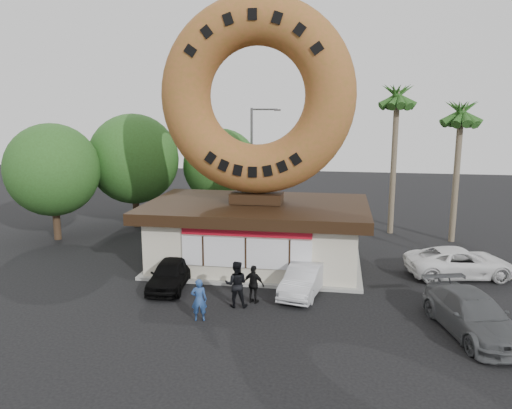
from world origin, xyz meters
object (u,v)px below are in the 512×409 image
object	(u,v)px
street_lamp	(254,159)
car_grey	(473,314)
person_left	(199,300)
person_right	(254,284)
donut_shop	(257,232)
person_center	(236,284)
giant_donut	(257,96)
car_black	(170,274)
car_white	(460,263)
car_silver	(304,279)

from	to	relation	value
street_lamp	car_grey	distance (m)	20.18
person_left	street_lamp	bearing A→B (deg)	-99.94
person_right	person_left	bearing A→B (deg)	68.26
donut_shop	person_center	distance (m)	5.59
giant_donut	donut_shop	bearing A→B (deg)	-90.00
donut_shop	car_black	size ratio (longest dim) A/B	2.95
person_center	person_right	bearing A→B (deg)	-148.53
donut_shop	street_lamp	distance (m)	10.54
person_center	car_black	xyz separation A→B (m)	(-3.40, 1.65, -0.32)
street_lamp	giant_donut	bearing A→B (deg)	-79.49
giant_donut	car_black	xyz separation A→B (m)	(-3.34, -3.90, -7.95)
person_right	donut_shop	bearing A→B (deg)	-63.17
giant_donut	person_left	xyz separation A→B (m)	(-1.07, -7.12, -7.76)
car_white	car_black	bearing A→B (deg)	94.91
giant_donut	car_silver	xyz separation A→B (m)	(2.70, -3.65, -7.95)
donut_shop	giant_donut	world-z (taller)	giant_donut
person_center	car_black	size ratio (longest dim) A/B	0.51
car_black	car_silver	world-z (taller)	car_silver
person_left	car_white	size ratio (longest dim) A/B	0.33
person_left	car_grey	bearing A→B (deg)	170.40
donut_shop	car_grey	size ratio (longest dim) A/B	2.22
giant_donut	street_lamp	size ratio (longest dim) A/B	1.20
street_lamp	person_left	bearing A→B (deg)	-87.37
street_lamp	car_silver	xyz separation A→B (m)	(4.56, -13.65, -3.83)
person_center	car_white	world-z (taller)	person_center
donut_shop	person_center	size ratio (longest dim) A/B	5.78
street_lamp	person_center	world-z (taller)	street_lamp
person_right	street_lamp	bearing A→B (deg)	-61.51
person_left	car_black	distance (m)	3.94
car_grey	car_white	world-z (taller)	car_grey
street_lamp	car_black	world-z (taller)	street_lamp
person_right	person_center	bearing A→B (deg)	56.85
car_grey	car_white	bearing A→B (deg)	66.03
car_silver	car_grey	distance (m)	6.95
person_center	car_black	bearing A→B (deg)	-32.41
street_lamp	car_black	xyz separation A→B (m)	(-1.48, -13.90, -3.84)
donut_shop	car_white	xyz separation A→B (m)	(9.98, -0.18, -1.06)
street_lamp	person_right	size ratio (longest dim) A/B	4.93
street_lamp	car_white	size ratio (longest dim) A/B	1.57
car_grey	street_lamp	bearing A→B (deg)	108.01
giant_donut	car_silver	distance (m)	9.16
donut_shop	person_right	bearing A→B (deg)	-82.00
street_lamp	car_silver	bearing A→B (deg)	-71.54
car_white	person_right	bearing A→B (deg)	106.95
giant_donut	car_grey	distance (m)	13.65
donut_shop	person_center	bearing A→B (deg)	-89.38
donut_shop	car_black	world-z (taller)	donut_shop
person_right	car_grey	distance (m)	8.43
street_lamp	car_grey	bearing A→B (deg)	-56.84
street_lamp	car_white	xyz separation A→B (m)	(11.84, -10.20, -3.77)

